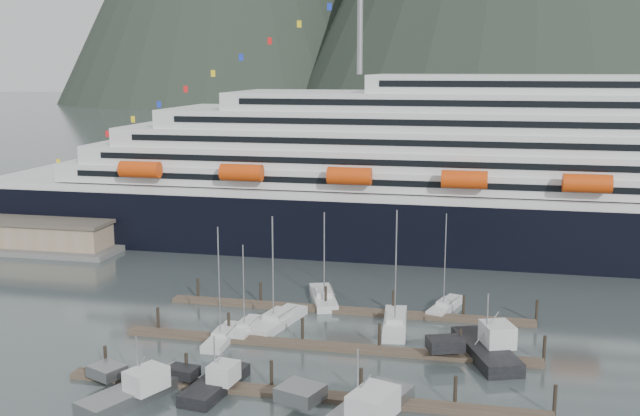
{
  "coord_description": "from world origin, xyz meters",
  "views": [
    {
      "loc": [
        11.68,
        -76.09,
        31.56
      ],
      "look_at": [
        -9.85,
        22.0,
        12.59
      ],
      "focal_mm": 42.0,
      "sensor_mm": 36.0,
      "label": 1
    }
  ],
  "objects_px": {
    "sailboat_a": "(247,328)",
    "warehouse": "(11,230)",
    "trawler_b": "(214,382)",
    "sailboat_b": "(223,337)",
    "trawler_a": "(138,388)",
    "sailboat_d": "(395,324)",
    "sailboat_c": "(278,321)",
    "sailboat_e": "(323,298)",
    "cruise_ship": "(594,185)",
    "sailboat_g": "(446,306)",
    "trawler_e": "(485,349)",
    "trawler_c": "(355,416)"
  },
  "relations": [
    {
      "from": "warehouse",
      "to": "sailboat_g",
      "type": "distance_m",
      "value": 82.66
    },
    {
      "from": "sailboat_c",
      "to": "trawler_b",
      "type": "relative_size",
      "value": 1.46
    },
    {
      "from": "sailboat_b",
      "to": "sailboat_e",
      "type": "distance_m",
      "value": 19.1
    },
    {
      "from": "sailboat_e",
      "to": "trawler_e",
      "type": "distance_m",
      "value": 26.85
    },
    {
      "from": "sailboat_d",
      "to": "sailboat_e",
      "type": "bearing_deg",
      "value": 47.27
    },
    {
      "from": "sailboat_a",
      "to": "trawler_c",
      "type": "distance_m",
      "value": 27.18
    },
    {
      "from": "sailboat_c",
      "to": "trawler_b",
      "type": "height_order",
      "value": "sailboat_c"
    },
    {
      "from": "sailboat_c",
      "to": "sailboat_e",
      "type": "xyz_separation_m",
      "value": [
        3.53,
        10.6,
        -0.02
      ]
    },
    {
      "from": "sailboat_e",
      "to": "trawler_b",
      "type": "height_order",
      "value": "sailboat_e"
    },
    {
      "from": "sailboat_e",
      "to": "sailboat_a",
      "type": "bearing_deg",
      "value": 135.96
    },
    {
      "from": "trawler_c",
      "to": "sailboat_e",
      "type": "bearing_deg",
      "value": 35.8
    },
    {
      "from": "warehouse",
      "to": "trawler_a",
      "type": "relative_size",
      "value": 3.6
    },
    {
      "from": "sailboat_b",
      "to": "sailboat_e",
      "type": "height_order",
      "value": "sailboat_b"
    },
    {
      "from": "sailboat_g",
      "to": "trawler_c",
      "type": "distance_m",
      "value": 35.48
    },
    {
      "from": "sailboat_a",
      "to": "sailboat_b",
      "type": "distance_m",
      "value": 3.9
    },
    {
      "from": "sailboat_b",
      "to": "trawler_a",
      "type": "xyz_separation_m",
      "value": [
        -2.93,
        -16.28,
        0.47
      ]
    },
    {
      "from": "sailboat_a",
      "to": "trawler_e",
      "type": "height_order",
      "value": "sailboat_a"
    },
    {
      "from": "warehouse",
      "to": "sailboat_b",
      "type": "relative_size",
      "value": 3.24
    },
    {
      "from": "trawler_e",
      "to": "cruise_ship",
      "type": "bearing_deg",
      "value": -39.22
    },
    {
      "from": "sailboat_g",
      "to": "trawler_b",
      "type": "height_order",
      "value": "sailboat_g"
    },
    {
      "from": "trawler_c",
      "to": "cruise_ship",
      "type": "bearing_deg",
      "value": -3.02
    },
    {
      "from": "cruise_ship",
      "to": "trawler_c",
      "type": "height_order",
      "value": "cruise_ship"
    },
    {
      "from": "sailboat_b",
      "to": "sailboat_e",
      "type": "bearing_deg",
      "value": -26.21
    },
    {
      "from": "trawler_a",
      "to": "trawler_e",
      "type": "bearing_deg",
      "value": -37.52
    },
    {
      "from": "sailboat_a",
      "to": "trawler_b",
      "type": "xyz_separation_m",
      "value": [
        2.01,
        -16.69,
        0.43
      ]
    },
    {
      "from": "sailboat_c",
      "to": "sailboat_g",
      "type": "distance_m",
      "value": 22.74
    },
    {
      "from": "trawler_a",
      "to": "sailboat_b",
      "type": "bearing_deg",
      "value": 14.14
    },
    {
      "from": "sailboat_a",
      "to": "sailboat_e",
      "type": "relative_size",
      "value": 0.87
    },
    {
      "from": "cruise_ship",
      "to": "sailboat_c",
      "type": "bearing_deg",
      "value": -133.01
    },
    {
      "from": "sailboat_a",
      "to": "warehouse",
      "type": "bearing_deg",
      "value": 60.16
    },
    {
      "from": "trawler_e",
      "to": "sailboat_a",
      "type": "bearing_deg",
      "value": 65.2
    },
    {
      "from": "sailboat_a",
      "to": "sailboat_b",
      "type": "height_order",
      "value": "sailboat_b"
    },
    {
      "from": "sailboat_b",
      "to": "trawler_b",
      "type": "relative_size",
      "value": 1.43
    },
    {
      "from": "sailboat_a",
      "to": "sailboat_g",
      "type": "xyz_separation_m",
      "value": [
        23.15,
        13.71,
        0.01
      ]
    },
    {
      "from": "sailboat_b",
      "to": "trawler_b",
      "type": "xyz_separation_m",
      "value": [
        3.79,
        -13.22,
        0.41
      ]
    },
    {
      "from": "trawler_c",
      "to": "trawler_e",
      "type": "bearing_deg",
      "value": -11.3
    },
    {
      "from": "sailboat_g",
      "to": "trawler_c",
      "type": "bearing_deg",
      "value": -172.69
    },
    {
      "from": "cruise_ship",
      "to": "sailboat_b",
      "type": "relative_size",
      "value": 14.78
    },
    {
      "from": "warehouse",
      "to": "trawler_b",
      "type": "bearing_deg",
      "value": -41.85
    },
    {
      "from": "cruise_ship",
      "to": "trawler_e",
      "type": "distance_m",
      "value": 54.82
    },
    {
      "from": "sailboat_a",
      "to": "sailboat_c",
      "type": "bearing_deg",
      "value": -41.77
    },
    {
      "from": "cruise_ship",
      "to": "sailboat_g",
      "type": "height_order",
      "value": "cruise_ship"
    },
    {
      "from": "sailboat_d",
      "to": "trawler_e",
      "type": "height_order",
      "value": "sailboat_d"
    },
    {
      "from": "trawler_c",
      "to": "trawler_e",
      "type": "distance_m",
      "value": 22.11
    },
    {
      "from": "sailboat_b",
      "to": "sailboat_g",
      "type": "height_order",
      "value": "sailboat_b"
    },
    {
      "from": "sailboat_c",
      "to": "trawler_a",
      "type": "relative_size",
      "value": 1.14
    },
    {
      "from": "sailboat_b",
      "to": "sailboat_d",
      "type": "relative_size",
      "value": 0.92
    },
    {
      "from": "sailboat_c",
      "to": "trawler_e",
      "type": "relative_size",
      "value": 1.12
    },
    {
      "from": "warehouse",
      "to": "sailboat_b",
      "type": "xyz_separation_m",
      "value": [
        54.73,
        -39.19,
        -1.83
      ]
    },
    {
      "from": "warehouse",
      "to": "sailboat_b",
      "type": "distance_m",
      "value": 67.34
    }
  ]
}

